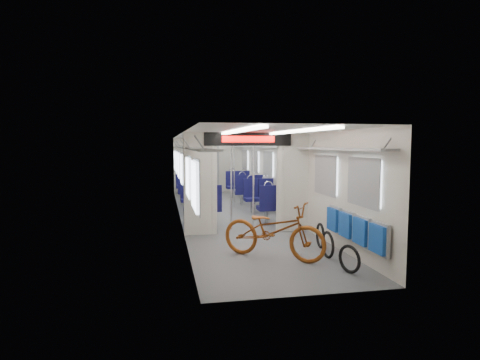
{
  "coord_description": "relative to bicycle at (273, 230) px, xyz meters",
  "views": [
    {
      "loc": [
        -1.9,
        -10.97,
        2.03
      ],
      "look_at": [
        -0.08,
        -1.52,
        1.18
      ],
      "focal_mm": 30.0,
      "sensor_mm": 36.0,
      "label": 1
    }
  ],
  "objects": [
    {
      "name": "carriage",
      "position": [
        -0.01,
        3.92,
        0.99
      ],
      "size": [
        12.0,
        12.02,
        2.31
      ],
      "color": "#515456",
      "rests_on": "ground"
    },
    {
      "name": "bicycle",
      "position": [
        0.0,
        0.0,
        0.0
      ],
      "size": [
        1.94,
        1.72,
        1.02
      ],
      "primitive_type": "imported",
      "rotation": [
        0.0,
        0.0,
        0.91
      ],
      "color": "brown",
      "rests_on": "ground"
    },
    {
      "name": "flip_bench",
      "position": [
        1.34,
        -0.41,
        0.07
      ],
      "size": [
        0.12,
        2.1,
        0.51
      ],
      "color": "gray",
      "rests_on": "carriage"
    },
    {
      "name": "bike_hoop_a",
      "position": [
        0.96,
        -1.03,
        -0.31
      ],
      "size": [
        0.2,
        0.45,
        0.46
      ],
      "primitive_type": "torus",
      "rotation": [
        1.57,
        0.0,
        1.91
      ],
      "color": "black",
      "rests_on": "ground"
    },
    {
      "name": "bike_hoop_b",
      "position": [
        0.96,
        -0.18,
        -0.29
      ],
      "size": [
        0.06,
        0.49,
        0.49
      ],
      "primitive_type": "torus",
      "rotation": [
        1.57,
        0.0,
        1.59
      ],
      "color": "black",
      "rests_on": "ground"
    },
    {
      "name": "bike_hoop_c",
      "position": [
        1.1,
        0.51,
        -0.28
      ],
      "size": [
        0.1,
        0.5,
        0.5
      ],
      "primitive_type": "torus",
      "rotation": [
        1.57,
        0.0,
        1.47
      ],
      "color": "black",
      "rests_on": "ground"
    },
    {
      "name": "seat_bay_near_left",
      "position": [
        -0.95,
        4.12,
        0.05
      ],
      "size": [
        0.94,
        2.2,
        1.14
      ],
      "color": "#0F0E3F",
      "rests_on": "ground"
    },
    {
      "name": "seat_bay_near_right",
      "position": [
        0.92,
        3.94,
        0.04
      ],
      "size": [
        0.92,
        2.13,
        1.12
      ],
      "color": "#0F0E3F",
      "rests_on": "ground"
    },
    {
      "name": "seat_bay_far_left",
      "position": [
        -0.95,
        7.89,
        0.06
      ],
      "size": [
        0.95,
        2.25,
        1.15
      ],
      "color": "#0F0E3F",
      "rests_on": "ground"
    },
    {
      "name": "seat_bay_far_right",
      "position": [
        0.92,
        7.33,
        0.05
      ],
      "size": [
        0.93,
        2.17,
        1.13
      ],
      "color": "#0F0E3F",
      "rests_on": "ground"
    },
    {
      "name": "stanchion_near_left",
      "position": [
        -0.3,
        2.65,
        0.64
      ],
      "size": [
        0.04,
        0.04,
        2.3
      ],
      "primitive_type": "cylinder",
      "color": "silver",
      "rests_on": "ground"
    },
    {
      "name": "stanchion_near_right",
      "position": [
        0.22,
        2.58,
        0.64
      ],
      "size": [
        0.04,
        0.04,
        2.3
      ],
      "primitive_type": "cylinder",
      "color": "silver",
      "rests_on": "ground"
    },
    {
      "name": "stanchion_far_left",
      "position": [
        -0.37,
        5.91,
        0.64
      ],
      "size": [
        0.04,
        0.04,
        2.3
      ],
      "primitive_type": "cylinder",
      "color": "silver",
      "rests_on": "ground"
    },
    {
      "name": "stanchion_far_right",
      "position": [
        0.33,
        5.83,
        0.64
      ],
      "size": [
        0.05,
        0.05,
        2.3
      ],
      "primitive_type": "cylinder",
      "color": "silver",
      "rests_on": "ground"
    }
  ]
}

